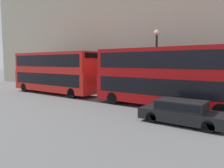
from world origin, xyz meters
TOP-DOWN VIEW (x-y plane):
  - bus_leading at (1.60, 7.05)m, footprint 2.59×11.24m
  - bus_second_in_queue at (1.60, 19.84)m, footprint 2.59×11.10m
  - car_dark_sedan at (-1.80, 4.62)m, footprint 1.86×4.74m
  - street_lamp at (3.63, 8.78)m, footprint 0.44×0.44m
  - pedestrian at (4.53, 10.10)m, footprint 0.36×0.36m

SIDE VIEW (x-z plane):
  - car_dark_sedan at x=-1.80m, z-range 0.04..1.38m
  - pedestrian at x=4.53m, z-range -0.07..1.55m
  - bus_second_in_queue at x=1.60m, z-range 0.22..4.69m
  - bus_leading at x=1.60m, z-range 0.23..4.73m
  - street_lamp at x=3.63m, z-range 0.75..6.92m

